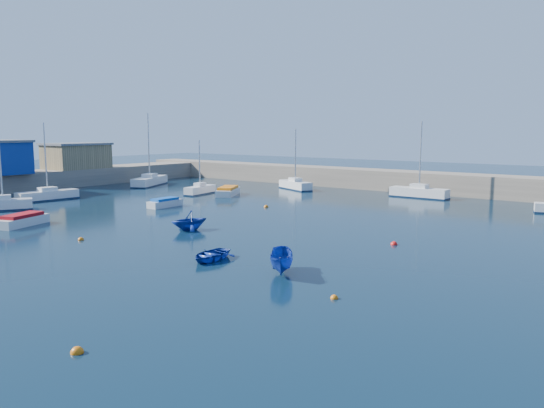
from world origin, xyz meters
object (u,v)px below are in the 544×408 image
Objects in this scene: sailboat_2 at (48,195)px; dinghy_left at (189,220)px; sailboat_5 at (295,185)px; dinghy_right at (282,262)px; sailboat_4 at (150,181)px; sailboat_1 at (3,204)px; motorboat_2 at (228,191)px; sailboat_3 at (200,190)px; brick_shed_a at (76,157)px; motorboat_0 at (22,220)px; motorboat_1 at (165,203)px; sailboat_6 at (419,192)px; dinghy_center at (210,255)px.

dinghy_left is (26.23, -2.84, 0.21)m from sailboat_2.
dinghy_right is (23.72, -34.98, 0.04)m from sailboat_5.
sailboat_4 is 3.00× the size of dinghy_right.
dinghy_right is at bearing -7.28° from sailboat_2.
motorboat_2 is (9.42, 22.88, -0.11)m from sailboat_1.
sailboat_3 is 23.99m from dinghy_left.
brick_shed_a is 1.19× the size of sailboat_3.
brick_shed_a reaches higher than motorboat_0.
sailboat_4 is at bearing 142.46° from motorboat_1.
motorboat_1 is (18.22, -13.02, -0.24)m from sailboat_4.
brick_shed_a is 0.77× the size of sailboat_4.
sailboat_2 is at bearing -133.86° from sailboat_3.
sailboat_6 reaches higher than sailboat_3.
sailboat_2 is 1.08× the size of sailboat_5.
motorboat_0 is 26.14m from dinghy_right.
motorboat_1 is 11.51m from motorboat_2.
motorboat_1 is (27.23, -7.13, -3.66)m from brick_shed_a.
sailboat_3 is at bearing 7.59° from brick_shed_a.
motorboat_2 reaches higher than dinghy_center.
dinghy_right reaches higher than motorboat_0.
sailboat_6 reaches higher than dinghy_left.
sailboat_4 is 3.43× the size of dinghy_left.
sailboat_1 is 2.10× the size of dinghy_right.
dinghy_center is (1.75, -37.05, -0.32)m from sailboat_6.
sailboat_1 is at bearing -135.61° from motorboat_1.
sailboat_4 reaches higher than motorboat_0.
dinghy_center is at bearing -127.79° from sailboat_5.
sailboat_5 is 36.38m from motorboat_0.
motorboat_1 is 23.94m from dinghy_center.
sailboat_4 is 50.65m from dinghy_right.
brick_shed_a reaches higher than motorboat_2.
sailboat_5 reaches higher than dinghy_right.
dinghy_center is at bearing 24.07° from sailboat_1.
sailboat_6 is at bearing 3.36° from motorboat_2.
motorboat_2 reaches higher than motorboat_1.
dinghy_left is at bearing 121.91° from dinghy_right.
sailboat_6 is 37.47m from dinghy_right.
sailboat_5 reaches higher than dinghy_left.
motorboat_2 is (-2.86, -10.28, -0.12)m from sailboat_5.
motorboat_2 is 1.82× the size of dinghy_left.
sailboat_5 reaches higher than motorboat_1.
sailboat_4 is 16.79m from motorboat_2.
motorboat_1 is 28.37m from dinghy_right.
brick_shed_a is 17.40m from sailboat_2.
sailboat_6 reaches higher than brick_shed_a.
brick_shed_a is 34.23m from motorboat_0.
sailboat_5 is 2.69× the size of dinghy_left.
sailboat_6 is (36.22, 10.49, -0.04)m from sailboat_4.
dinghy_left is (12.92, -18.79, 0.29)m from motorboat_2.
dinghy_left is (10.07, -29.08, 0.17)m from sailboat_5.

